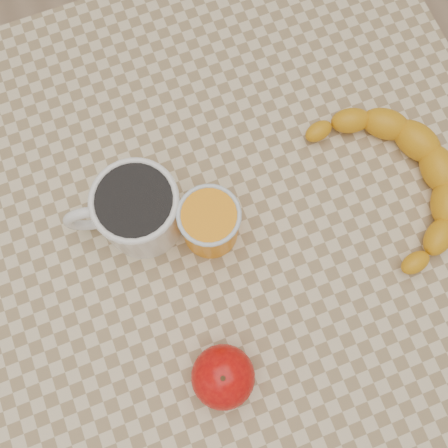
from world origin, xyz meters
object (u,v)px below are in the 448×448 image
object	(u,v)px
orange_juice_glass	(210,224)
banana	(396,181)
table	(224,242)
coffee_mug	(136,210)
apple	(223,377)

from	to	relation	value
orange_juice_glass	banana	xyz separation A→B (m)	(0.24, -0.03, -0.02)
orange_juice_glass	banana	size ratio (longest dim) A/B	0.31
table	banana	distance (m)	0.25
coffee_mug	orange_juice_glass	bearing A→B (deg)	-31.96
orange_juice_glass	apple	size ratio (longest dim) A/B	1.09
orange_juice_glass	banana	distance (m)	0.25
apple	orange_juice_glass	bearing A→B (deg)	73.81
coffee_mug	apple	xyz separation A→B (m)	(0.03, -0.22, -0.01)
orange_juice_glass	coffee_mug	bearing A→B (deg)	148.04
apple	banana	bearing A→B (deg)	25.91
orange_juice_glass	apple	bearing A→B (deg)	-106.19
coffee_mug	banana	distance (m)	0.33
table	banana	xyz separation A→B (m)	(0.23, -0.03, 0.11)
table	apple	world-z (taller)	apple
orange_juice_glass	banana	bearing A→B (deg)	-6.65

